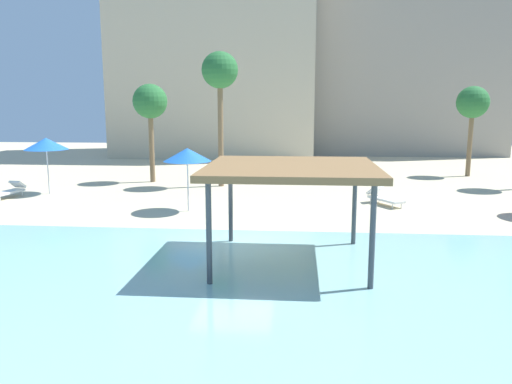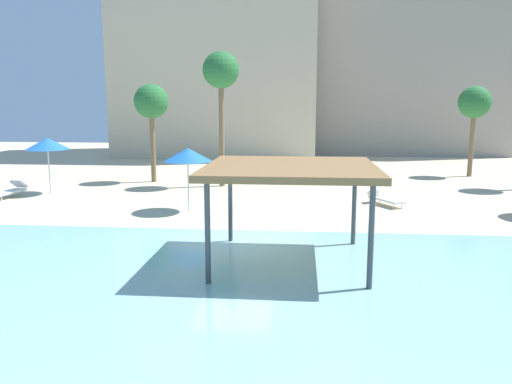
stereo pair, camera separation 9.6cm
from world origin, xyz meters
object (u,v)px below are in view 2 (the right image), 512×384
object	(u,v)px
lounge_chair_0	(384,197)
palm_tree_2	(221,74)
lounge_chair_2	(11,190)
palm_tree_1	(474,104)
shade_pavilion	(291,171)
palm_tree_3	(151,103)
beach_umbrella_blue_1	(188,155)
beach_umbrella_blue_2	(47,144)

from	to	relation	value
lounge_chair_0	palm_tree_2	distance (m)	10.57
lounge_chair_2	palm_tree_1	world-z (taller)	palm_tree_1
shade_pavilion	palm_tree_3	xyz separation A→B (m)	(-8.03, 14.05, 1.81)
palm_tree_2	palm_tree_3	size ratio (longest dim) A/B	1.29
palm_tree_1	palm_tree_3	xyz separation A→B (m)	(-18.53, -3.83, 0.04)
beach_umbrella_blue_1	palm_tree_1	size ratio (longest dim) A/B	0.48
palm_tree_2	shade_pavilion	bearing A→B (deg)	-73.03
lounge_chair_0	palm_tree_3	world-z (taller)	palm_tree_3
beach_umbrella_blue_2	lounge_chair_2	bearing A→B (deg)	-141.71
beach_umbrella_blue_1	beach_umbrella_blue_2	size ratio (longest dim) A/B	0.95
lounge_chair_0	palm_tree_1	size ratio (longest dim) A/B	0.36
shade_pavilion	palm_tree_2	distance (m)	13.88
palm_tree_1	palm_tree_3	size ratio (longest dim) A/B	0.99
shade_pavilion	palm_tree_3	bearing A→B (deg)	119.75
palm_tree_2	lounge_chair_0	bearing A→B (deg)	-29.35
palm_tree_2	lounge_chair_2	bearing A→B (deg)	-156.18
lounge_chair_2	palm_tree_3	xyz separation A→B (m)	(5.34, 5.32, 4.06)
beach_umbrella_blue_2	palm_tree_1	bearing A→B (deg)	19.71
beach_umbrella_blue_1	palm_tree_2	xyz separation A→B (m)	(0.37, 6.44, 3.56)
shade_pavilion	beach_umbrella_blue_1	bearing A→B (deg)	123.67
palm_tree_3	shade_pavilion	bearing A→B (deg)	-60.25
beach_umbrella_blue_1	lounge_chair_2	bearing A→B (deg)	165.91
palm_tree_1	palm_tree_2	world-z (taller)	palm_tree_2
beach_umbrella_blue_2	lounge_chair_2	distance (m)	2.76
palm_tree_1	palm_tree_3	bearing A→B (deg)	-168.31
beach_umbrella_blue_2	lounge_chair_0	bearing A→B (deg)	-4.84
lounge_chair_2	beach_umbrella_blue_1	bearing A→B (deg)	85.41
palm_tree_2	beach_umbrella_blue_2	bearing A→B (deg)	-159.13
shade_pavilion	lounge_chair_2	world-z (taller)	shade_pavilion
lounge_chair_0	palm_tree_1	bearing A→B (deg)	114.56
shade_pavilion	palm_tree_1	bearing A→B (deg)	59.58
lounge_chair_2	palm_tree_2	bearing A→B (deg)	123.32
lounge_chair_0	palm_tree_3	xyz separation A→B (m)	(-11.94, 5.56, 4.06)
beach_umbrella_blue_2	lounge_chair_2	xyz separation A→B (m)	(-1.39, -1.10, -2.12)
beach_umbrella_blue_1	palm_tree_2	bearing A→B (deg)	86.75
palm_tree_2	beach_umbrella_blue_1	bearing A→B (deg)	-93.25
lounge_chair_0	palm_tree_1	world-z (taller)	palm_tree_1
lounge_chair_2	palm_tree_1	size ratio (longest dim) A/B	0.36
beach_umbrella_blue_2	palm_tree_3	size ratio (longest dim) A/B	0.50
beach_umbrella_blue_2	beach_umbrella_blue_1	bearing A→B (deg)	-23.74
palm_tree_3	lounge_chair_2	bearing A→B (deg)	-135.12
lounge_chair_2	beach_umbrella_blue_2	bearing A→B (deg)	137.79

